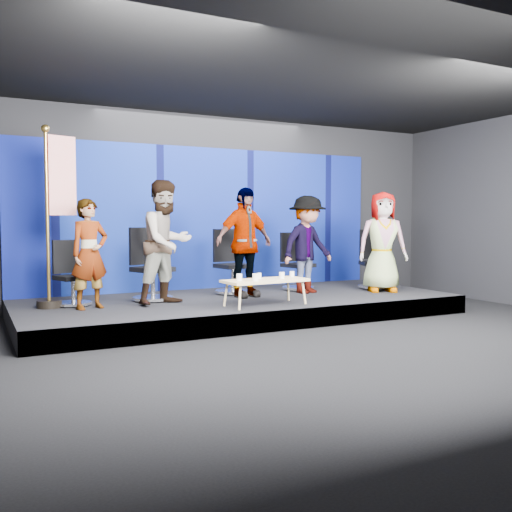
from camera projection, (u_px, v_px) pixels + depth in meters
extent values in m
plane|color=black|center=(325.00, 345.00, 7.15)|extent=(10.00, 10.00, 0.00)
cube|color=black|center=(206.00, 210.00, 10.61)|extent=(10.00, 0.02, 3.50)
cube|color=black|center=(327.00, 61.00, 6.94)|extent=(10.00, 8.00, 0.02)
cube|color=black|center=(240.00, 306.00, 9.37)|extent=(7.00, 3.00, 0.30)
cube|color=#080E64|center=(207.00, 218.00, 10.57)|extent=(7.00, 0.08, 2.60)
cylinder|color=silver|center=(73.00, 304.00, 8.44)|extent=(0.70, 0.70, 0.05)
cylinder|color=silver|center=(73.00, 290.00, 8.42)|extent=(0.06, 0.06, 0.36)
cube|color=black|center=(73.00, 278.00, 8.41)|extent=(0.56, 0.56, 0.06)
cube|color=black|center=(65.00, 257.00, 8.54)|extent=(0.39, 0.17, 0.50)
imported|color=black|center=(90.00, 254.00, 8.09)|extent=(0.66, 0.54, 1.57)
cylinder|color=silver|center=(153.00, 299.00, 8.95)|extent=(0.84, 0.84, 0.06)
cylinder|color=silver|center=(153.00, 283.00, 8.94)|extent=(0.08, 0.08, 0.43)
cube|color=black|center=(153.00, 269.00, 8.93)|extent=(0.67, 0.67, 0.08)
cube|color=black|center=(142.00, 246.00, 9.08)|extent=(0.46, 0.22, 0.59)
imported|color=black|center=(166.00, 242.00, 8.55)|extent=(1.10, 0.98, 1.86)
cylinder|color=silver|center=(233.00, 292.00, 9.81)|extent=(0.72, 0.72, 0.06)
cylinder|color=silver|center=(233.00, 278.00, 9.80)|extent=(0.07, 0.07, 0.42)
cube|color=black|center=(233.00, 266.00, 9.78)|extent=(0.58, 0.58, 0.07)
cube|color=black|center=(225.00, 245.00, 9.96)|extent=(0.46, 0.13, 0.57)
imported|color=black|center=(244.00, 242.00, 9.36)|extent=(1.11, 0.61, 1.80)
cylinder|color=silver|center=(298.00, 288.00, 10.36)|extent=(0.71, 0.71, 0.06)
cylinder|color=silver|center=(298.00, 276.00, 10.35)|extent=(0.07, 0.07, 0.39)
cube|color=black|center=(298.00, 265.00, 10.34)|extent=(0.57, 0.57, 0.07)
cube|color=black|center=(289.00, 247.00, 10.50)|extent=(0.43, 0.15, 0.54)
imported|color=black|center=(307.00, 245.00, 9.88)|extent=(1.21, 0.86, 1.69)
cylinder|color=silver|center=(374.00, 287.00, 10.59)|extent=(0.81, 0.81, 0.06)
cylinder|color=silver|center=(374.00, 274.00, 10.57)|extent=(0.07, 0.07, 0.41)
cube|color=black|center=(375.00, 263.00, 10.56)|extent=(0.65, 0.65, 0.07)
cube|color=black|center=(371.00, 244.00, 10.78)|extent=(0.43, 0.23, 0.56)
imported|color=black|center=(382.00, 242.00, 10.09)|extent=(1.01, 0.86, 1.76)
cube|color=tan|center=(265.00, 281.00, 8.45)|extent=(1.30, 0.63, 0.04)
cylinder|color=tan|center=(240.00, 298.00, 8.00)|extent=(0.04, 0.04, 0.35)
cylinder|color=tan|center=(226.00, 295.00, 8.35)|extent=(0.04, 0.04, 0.35)
cylinder|color=tan|center=(304.00, 293.00, 8.57)|extent=(0.04, 0.04, 0.35)
cylinder|color=tan|center=(288.00, 290.00, 8.93)|extent=(0.04, 0.04, 0.35)
cylinder|color=silver|center=(239.00, 277.00, 8.25)|extent=(0.08, 0.08, 0.10)
cylinder|color=silver|center=(256.00, 277.00, 8.22)|extent=(0.09, 0.09, 0.11)
cylinder|color=silver|center=(259.00, 276.00, 8.54)|extent=(0.07, 0.07, 0.09)
cylinder|color=silver|center=(282.00, 275.00, 8.56)|extent=(0.08, 0.08, 0.10)
cylinder|color=silver|center=(292.00, 274.00, 8.83)|extent=(0.07, 0.07, 0.09)
cylinder|color=black|center=(49.00, 304.00, 8.23)|extent=(0.35, 0.35, 0.11)
cylinder|color=#BB903B|center=(47.00, 217.00, 8.16)|extent=(0.05, 0.05, 2.40)
sphere|color=#BB903B|center=(45.00, 129.00, 8.08)|extent=(0.12, 0.12, 0.12)
cube|color=red|center=(62.00, 176.00, 8.26)|extent=(0.41, 0.19, 1.14)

